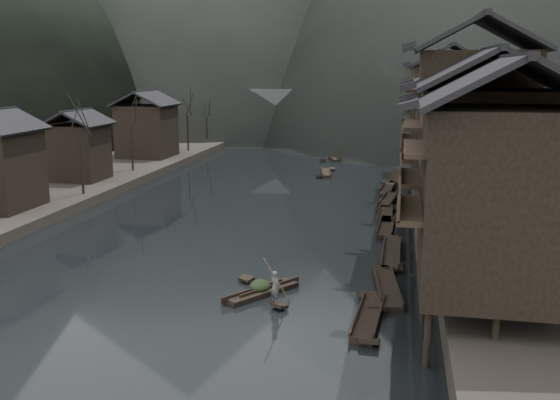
# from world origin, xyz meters

# --- Properties ---
(water) EXTENTS (300.00, 300.00, 0.00)m
(water) POSITION_xyz_m (0.00, 0.00, 0.00)
(water) COLOR black
(water) RESTS_ON ground
(left_bank) EXTENTS (40.00, 200.00, 1.20)m
(left_bank) POSITION_xyz_m (-35.00, 40.00, 0.60)
(left_bank) COLOR #2D2823
(left_bank) RESTS_ON ground
(stilt_houses) EXTENTS (9.00, 67.60, 16.02)m
(stilt_houses) POSITION_xyz_m (17.28, 19.52, 8.85)
(stilt_houses) COLOR black
(stilt_houses) RESTS_ON ground
(left_houses) EXTENTS (8.10, 53.20, 8.73)m
(left_houses) POSITION_xyz_m (-20.50, 20.12, 5.66)
(left_houses) COLOR black
(left_houses) RESTS_ON left_bank
(bare_trees) EXTENTS (3.96, 73.38, 7.92)m
(bare_trees) POSITION_xyz_m (-17.00, 25.56, 6.47)
(bare_trees) COLOR black
(bare_trees) RESTS_ON left_bank
(moored_sampans) EXTENTS (2.55, 49.07, 0.47)m
(moored_sampans) POSITION_xyz_m (11.91, 14.90, 0.20)
(moored_sampans) COLOR black
(moored_sampans) RESTS_ON water
(midriver_boats) EXTENTS (3.12, 19.03, 0.45)m
(midriver_boats) POSITION_xyz_m (3.61, 44.43, 0.20)
(midriver_boats) COLOR black
(midriver_boats) RESTS_ON water
(stone_bridge) EXTENTS (40.00, 6.00, 9.00)m
(stone_bridge) POSITION_xyz_m (-0.00, 72.00, 5.11)
(stone_bridge) COLOR #4C4C4F
(stone_bridge) RESTS_ON ground
(hero_sampan) EXTENTS (3.83, 4.85, 0.44)m
(hero_sampan) POSITION_xyz_m (5.35, -3.35, 0.20)
(hero_sampan) COLOR black
(hero_sampan) RESTS_ON water
(cargo_heap) EXTENTS (1.17, 1.53, 0.70)m
(cargo_heap) POSITION_xyz_m (5.21, -3.15, 0.79)
(cargo_heap) COLOR black
(cargo_heap) RESTS_ON hero_sampan
(boatman) EXTENTS (0.77, 0.75, 1.78)m
(boatman) POSITION_xyz_m (6.44, -4.86, 1.33)
(boatman) COLOR #5F5F62
(boatman) RESTS_ON hero_sampan
(bamboo_pole) EXTENTS (1.27, 1.89, 3.28)m
(bamboo_pole) POSITION_xyz_m (6.64, -4.86, 3.86)
(bamboo_pole) COLOR #8C7A51
(bamboo_pole) RESTS_ON boatman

